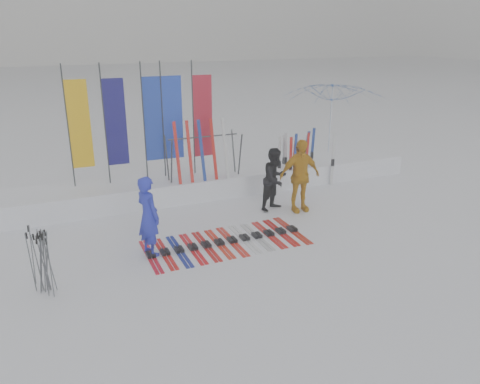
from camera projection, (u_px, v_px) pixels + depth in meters
name	position (u px, v px, depth m)	size (l,w,h in m)	color
ground	(261.00, 261.00, 9.78)	(120.00, 120.00, 0.00)	white
snow_bank	(193.00, 184.00, 13.67)	(14.00, 1.60, 0.60)	white
person_blue	(148.00, 216.00, 9.84)	(0.64, 0.42, 1.75)	#212AC1
person_black	(275.00, 179.00, 12.36)	(0.82, 0.64, 1.68)	black
person_yellow	(300.00, 176.00, 12.22)	(1.13, 0.47, 1.94)	orange
tent_canopy	(332.00, 125.00, 15.76)	(3.31, 3.37, 3.03)	white
ski_row	(226.00, 241.00, 10.62)	(3.62, 1.69, 0.07)	red
pole_cluster	(42.00, 262.00, 8.47)	(0.40, 0.67, 1.25)	#595B60
feather_flags	(145.00, 120.00, 12.72)	(3.92, 0.17, 3.20)	#383A3F
ski_rack	(204.00, 151.00, 13.04)	(2.04, 0.80, 1.23)	#383A3F
upright_skis	(299.00, 159.00, 14.42)	(1.65, 1.05, 1.69)	navy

